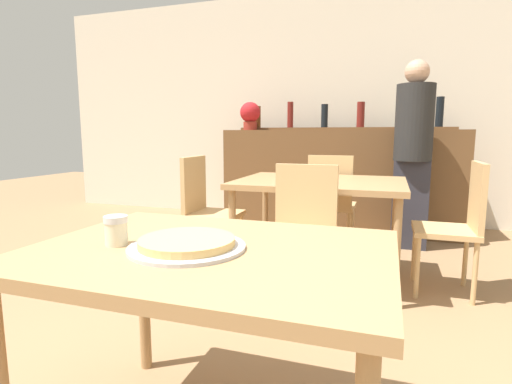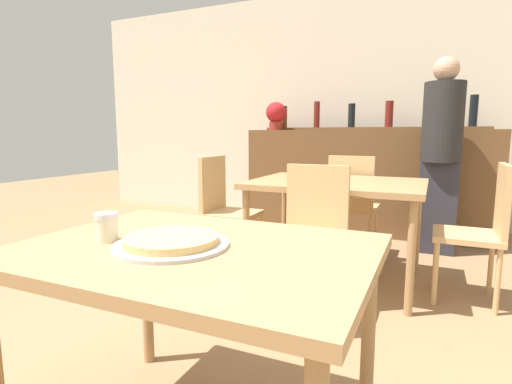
{
  "view_description": "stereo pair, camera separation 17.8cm",
  "coord_description": "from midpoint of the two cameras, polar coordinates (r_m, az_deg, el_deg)",
  "views": [
    {
      "loc": [
        0.53,
        -1.12,
        1.08
      ],
      "look_at": [
        -0.03,
        0.55,
        0.82
      ],
      "focal_mm": 28.0,
      "sensor_mm": 36.0,
      "label": 1
    },
    {
      "loc": [
        0.69,
        -1.06,
        1.08
      ],
      "look_at": [
        -0.03,
        0.55,
        0.82
      ],
      "focal_mm": 28.0,
      "sensor_mm": 36.0,
      "label": 2
    }
  ],
  "objects": [
    {
      "name": "bar_counter",
      "position": [
        4.61,
        10.69,
        1.7
      ],
      "size": [
        2.6,
        0.56,
        1.12
      ],
      "color": "brown",
      "rests_on": "ground_plane"
    },
    {
      "name": "person_standing",
      "position": [
        3.96,
        20.32,
        5.88
      ],
      "size": [
        0.34,
        0.34,
        1.74
      ],
      "color": "#2D2D38",
      "rests_on": "ground_plane"
    },
    {
      "name": "dining_table_far",
      "position": [
        2.95,
        7.43,
        0.29
      ],
      "size": [
        1.2,
        0.9,
        0.75
      ],
      "color": "#A87F51",
      "rests_on": "ground_plane"
    },
    {
      "name": "dining_table_near",
      "position": [
        1.32,
        -10.37,
        -10.94
      ],
      "size": [
        1.14,
        0.84,
        0.72
      ],
      "color": "#A87F51",
      "rests_on": "ground_plane"
    },
    {
      "name": "potted_plant",
      "position": [
        4.79,
        -1.93,
        11.02
      ],
      "size": [
        0.24,
        0.24,
        0.33
      ],
      "color": "maroon",
      "rests_on": "bar_counter"
    },
    {
      "name": "chair_far_side_left",
      "position": [
        3.28,
        -8.82,
        -1.75
      ],
      "size": [
        0.4,
        0.4,
        0.9
      ],
      "rotation": [
        0.0,
        0.0,
        1.57
      ],
      "color": "tan",
      "rests_on": "ground_plane"
    },
    {
      "name": "chair_far_side_front",
      "position": [
        2.39,
        4.5,
        -5.49
      ],
      "size": [
        0.4,
        0.4,
        0.9
      ],
      "color": "tan",
      "rests_on": "ground_plane"
    },
    {
      "name": "pizza_tray",
      "position": [
        1.29,
        -13.78,
        -7.29
      ],
      "size": [
        0.37,
        0.37,
        0.04
      ],
      "color": "#B7B7BC",
      "rests_on": "dining_table_near"
    },
    {
      "name": "wall_back",
      "position": [
        5.09,
        11.74,
        11.76
      ],
      "size": [
        8.0,
        0.05,
        2.8
      ],
      "color": "silver",
      "rests_on": "ground_plane"
    },
    {
      "name": "chair_far_side_right",
      "position": [
        2.95,
        25.48,
        -3.62
      ],
      "size": [
        0.4,
        0.4,
        0.9
      ],
      "rotation": [
        0.0,
        0.0,
        -1.57
      ],
      "color": "tan",
      "rests_on": "ground_plane"
    },
    {
      "name": "chair_far_side_back",
      "position": [
        3.57,
        9.29,
        -0.93
      ],
      "size": [
        0.4,
        0.4,
        0.9
      ],
      "rotation": [
        0.0,
        0.0,
        3.14
      ],
      "color": "tan",
      "rests_on": "ground_plane"
    },
    {
      "name": "cheese_shaker",
      "position": [
        1.4,
        -22.87,
        -5.1
      ],
      "size": [
        0.08,
        0.08,
        0.1
      ],
      "color": "beige",
      "rests_on": "dining_table_near"
    },
    {
      "name": "bar_back_shelf",
      "position": [
        4.71,
        11.53,
        9.57
      ],
      "size": [
        2.39,
        0.24,
        0.35
      ],
      "color": "brown",
      "rests_on": "bar_counter"
    }
  ]
}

